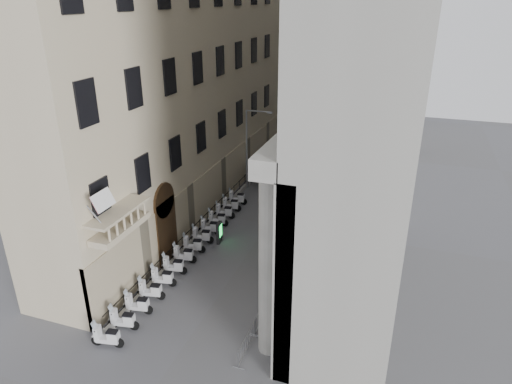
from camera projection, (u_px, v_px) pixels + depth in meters
far_building at (341, 11)px, 55.24m from camera, size 22.00×10.00×30.00m
iron_fence at (213, 222)px, 36.41m from camera, size 0.30×28.00×1.40m
blue_awning at (335, 198)px, 40.83m from camera, size 1.60×3.00×3.00m
flag at (121, 325)px, 25.03m from camera, size 1.00×1.40×8.20m
scooter_0 at (109, 346)px, 23.54m from camera, size 1.48×0.80×1.50m
scooter_1 at (125, 329)px, 24.78m from camera, size 1.48×0.80×1.50m
scooter_2 at (139, 313)px, 26.01m from camera, size 1.48×0.80×1.50m
scooter_3 at (152, 299)px, 27.24m from camera, size 1.48×0.80×1.50m
scooter_4 at (164, 285)px, 28.47m from camera, size 1.48×0.80×1.50m
scooter_5 at (175, 273)px, 29.70m from camera, size 1.48×0.80×1.50m
scooter_6 at (185, 262)px, 30.93m from camera, size 1.48×0.80×1.50m
scooter_7 at (194, 252)px, 32.16m from camera, size 1.48×0.80×1.50m
scooter_8 at (202, 243)px, 33.39m from camera, size 1.48×0.80×1.50m
scooter_9 at (210, 234)px, 34.62m from camera, size 1.48×0.80×1.50m
scooter_10 at (218, 226)px, 35.86m from camera, size 1.48×0.80×1.50m
scooter_11 at (225, 218)px, 37.09m from camera, size 1.48×0.80×1.50m
scooter_12 at (231, 211)px, 38.32m from camera, size 1.48×0.80×1.50m
scooter_13 at (237, 204)px, 39.55m from camera, size 1.48×0.80×1.50m
barrier_0 at (247, 352)px, 23.16m from camera, size 0.60×2.40×1.10m
barrier_1 at (262, 321)px, 25.34m from camera, size 0.60×2.40×1.10m
barrier_2 at (275, 296)px, 27.51m from camera, size 0.60×2.40×1.10m
barrier_3 at (286, 274)px, 29.68m from camera, size 0.60×2.40×1.10m
barrier_4 at (296, 255)px, 31.85m from camera, size 0.60×2.40×1.10m
barrier_5 at (304, 238)px, 34.02m from camera, size 0.60×2.40×1.10m
barrier_6 at (311, 224)px, 36.19m from camera, size 0.60×2.40×1.10m
barrier_7 at (318, 211)px, 38.36m from camera, size 0.60×2.40×1.10m
barrier_8 at (324, 199)px, 40.53m from camera, size 0.60×2.40×1.10m
security_tent at (267, 158)px, 43.34m from camera, size 3.64×3.64×2.96m
street_lamp at (249, 143)px, 41.12m from camera, size 2.44×0.26×7.45m
info_kiosk at (219, 233)px, 33.14m from camera, size 0.32×0.78×1.60m
pedestrian_a at (300, 183)px, 41.82m from camera, size 0.64×0.45×1.66m
pedestrian_b at (298, 182)px, 41.87m from camera, size 1.10×1.01×1.83m
pedestrian_c at (311, 175)px, 43.64m from camera, size 1.04×0.91×1.79m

